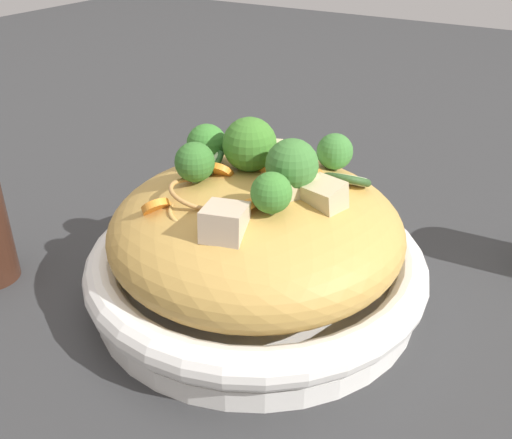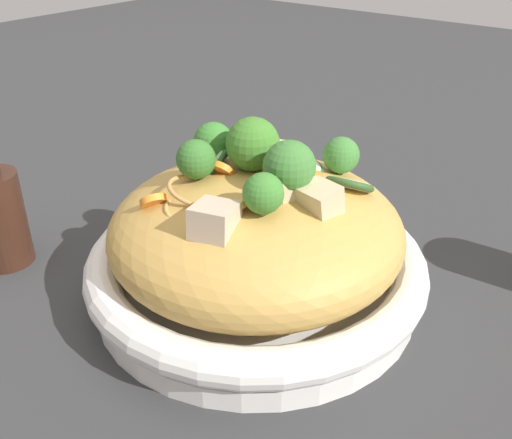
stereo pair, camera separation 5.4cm
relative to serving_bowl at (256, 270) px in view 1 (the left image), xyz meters
name	(u,v)px [view 1 (the left image)]	position (x,y,z in m)	size (l,w,h in m)	color
ground_plane	(256,293)	(0.00, 0.00, -0.03)	(3.00, 3.00, 0.00)	#313132
serving_bowl	(256,270)	(0.00, 0.00, 0.00)	(0.33, 0.33, 0.06)	white
noodle_heap	(256,229)	(0.00, 0.00, 0.05)	(0.28, 0.28, 0.11)	#BF9245
broccoli_florets	(258,157)	(0.01, 0.00, 0.12)	(0.16, 0.15, 0.07)	#98C37A
carrot_coins	(239,188)	(-0.02, 0.00, 0.10)	(0.13, 0.12, 0.03)	orange
zucchini_slices	(283,169)	(0.04, -0.01, 0.09)	(0.11, 0.17, 0.04)	beige
chicken_chunks	(273,188)	(-0.01, -0.02, 0.10)	(0.16, 0.12, 0.04)	#C9BA87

